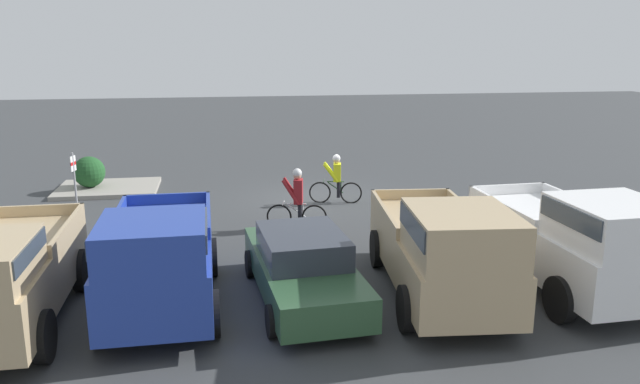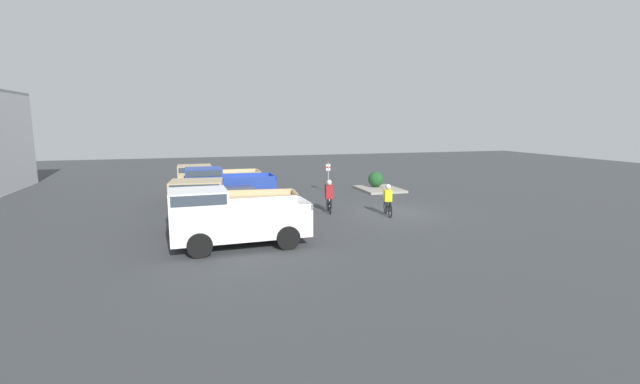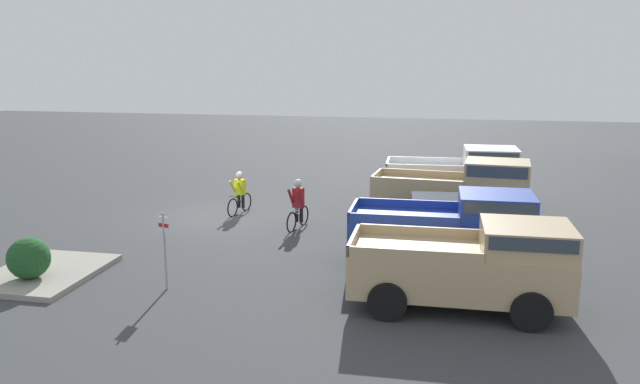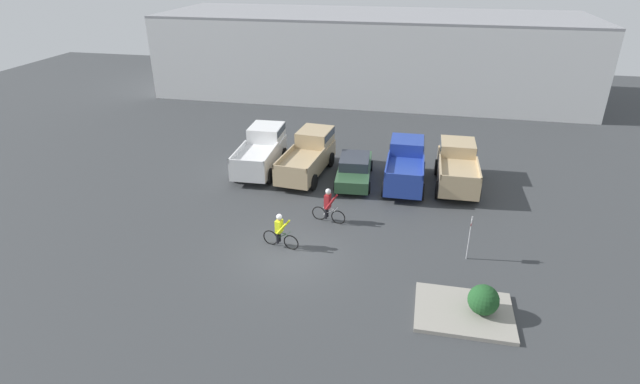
{
  "view_description": "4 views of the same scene",
  "coord_description": "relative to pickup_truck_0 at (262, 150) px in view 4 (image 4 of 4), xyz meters",
  "views": [
    {
      "loc": [
        3.1,
        20.13,
        5.2
      ],
      "look_at": [
        0.46,
        3.94,
        1.2
      ],
      "focal_mm": 35.0,
      "sensor_mm": 36.0,
      "label": 1
    },
    {
      "loc": [
        -20.29,
        10.05,
        4.75
      ],
      "look_at": [
        0.46,
        3.94,
        1.2
      ],
      "focal_mm": 24.0,
      "sensor_mm": 36.0,
      "label": 2
    },
    {
      "loc": [
        21.35,
        8.14,
        5.82
      ],
      "look_at": [
        0.46,
        3.94,
        1.2
      ],
      "focal_mm": 35.0,
      "sensor_mm": 36.0,
      "label": 3
    },
    {
      "loc": [
        4.96,
        -17.33,
        11.75
      ],
      "look_at": [
        0.46,
        3.94,
        1.2
      ],
      "focal_mm": 28.0,
      "sensor_mm": 36.0,
      "label": 4
    }
  ],
  "objects": [
    {
      "name": "ground_plane",
      "position": [
        4.1,
        -8.86,
        -1.19
      ],
      "size": [
        80.0,
        80.0,
        0.0
      ],
      "primitive_type": "plane",
      "color": "#383A3D"
    },
    {
      "name": "warehouse_building",
      "position": [
        4.1,
        19.03,
        2.26
      ],
      "size": [
        36.35,
        11.8,
        6.89
      ],
      "color": "silver",
      "rests_on": "ground_plane"
    },
    {
      "name": "pickup_truck_0",
      "position": [
        0.0,
        0.0,
        0.0
      ],
      "size": [
        2.39,
        5.24,
        2.28
      ],
      "color": "white",
      "rests_on": "ground_plane"
    },
    {
      "name": "pickup_truck_1",
      "position": [
        2.86,
        -0.0,
        -0.02
      ],
      "size": [
        2.56,
        5.62,
        2.24
      ],
      "color": "tan",
      "rests_on": "ground_plane"
    },
    {
      "name": "sedan_0",
      "position": [
        5.61,
        -0.61,
        -0.47
      ],
      "size": [
        2.23,
        4.88,
        1.44
      ],
      "color": "#2D5133",
      "rests_on": "ground_plane"
    },
    {
      "name": "pickup_truck_2",
      "position": [
        8.41,
        -0.4,
        -0.03
      ],
      "size": [
        2.24,
        4.96,
        2.21
      ],
      "color": "#233D9E",
      "rests_on": "ground_plane"
    },
    {
      "name": "pickup_truck_3",
      "position": [
        11.21,
        0.05,
        -0.07
      ],
      "size": [
        2.31,
        5.03,
        2.11
      ],
      "color": "tan",
      "rests_on": "ground_plane"
    },
    {
      "name": "cyclist_0",
      "position": [
        5.09,
        -5.59,
        -0.3
      ],
      "size": [
        1.69,
        0.54,
        1.76
      ],
      "color": "black",
      "rests_on": "ground_plane"
    },
    {
      "name": "cyclist_1",
      "position": [
        3.48,
        -8.25,
        -0.37
      ],
      "size": [
        1.71,
        0.54,
        1.64
      ],
      "color": "black",
      "rests_on": "ground_plane"
    },
    {
      "name": "fire_lane_sign",
      "position": [
        11.44,
        -7.54,
        0.04
      ],
      "size": [
        0.1,
        0.3,
        2.02
      ],
      "color": "#9E9EA3",
      "rests_on": "ground_plane"
    },
    {
      "name": "curb_island",
      "position": [
        11.16,
        -11.23,
        -1.11
      ],
      "size": [
        3.45,
        2.71,
        0.15
      ],
      "primitive_type": "cube",
      "color": "gray",
      "rests_on": "ground_plane"
    },
    {
      "name": "shrub",
      "position": [
        11.76,
        -11.22,
        -0.49
      ],
      "size": [
        1.09,
        1.09,
        1.09
      ],
      "color": "#1E4C23",
      "rests_on": "curb_island"
    }
  ]
}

